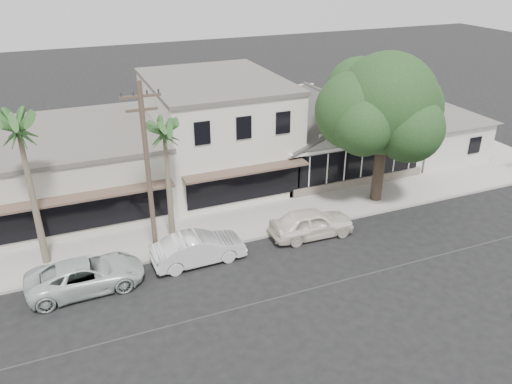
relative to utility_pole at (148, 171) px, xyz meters
name	(u,v)px	position (x,y,z in m)	size (l,w,h in m)	color
ground	(367,274)	(9.00, -5.20, -4.79)	(140.00, 140.00, 0.00)	black
sidewalk_north	(169,238)	(1.00, 1.55, -4.71)	(90.00, 3.50, 0.15)	#9E9991
corner_shop	(330,131)	(14.00, 7.27, -2.17)	(10.40, 8.60, 5.10)	silver
side_cottage	(432,135)	(22.20, 6.30, -3.29)	(6.00, 6.00, 3.00)	silver
row_building_near	(217,132)	(6.00, 8.30, -1.54)	(8.00, 10.00, 6.50)	silver
row_building_midnear	(75,169)	(-3.00, 8.30, -2.69)	(10.00, 10.00, 4.20)	#B3AFA1
utility_pole	(148,171)	(0.00, 0.00, 0.00)	(1.80, 0.24, 9.00)	brown
car_0	(312,223)	(8.23, -0.97, -4.01)	(1.84, 4.58, 1.56)	white
car_1	(198,248)	(1.88, -1.09, -4.03)	(1.60, 4.60, 1.52)	silver
car_2	(86,275)	(-3.45, -1.25, -4.07)	(2.39, 5.19, 1.44)	#B4C2BD
shade_tree	(382,106)	(13.81, 1.50, 1.18)	(8.18, 7.39, 9.07)	#3F3126
palm_east	(164,132)	(1.14, 1.26, 1.33)	(2.79, 2.79, 7.15)	#726651
palm_mid	(18,128)	(-5.13, 1.53, 2.26)	(2.73, 2.73, 8.23)	#726651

